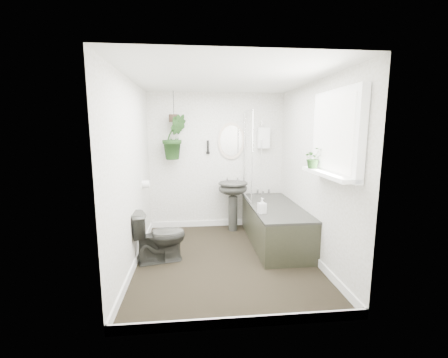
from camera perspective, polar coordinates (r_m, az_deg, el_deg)
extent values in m
cube|color=black|center=(4.11, 0.22, -15.10)|extent=(2.30, 2.80, 0.02)
cube|color=white|center=(3.78, 0.24, 18.78)|extent=(2.30, 2.80, 0.02)
cube|color=white|center=(5.17, -1.41, 3.40)|extent=(2.30, 0.02, 2.30)
cube|color=white|center=(2.40, 3.77, -3.78)|extent=(2.30, 0.02, 2.30)
cube|color=white|center=(3.83, -17.29, 0.81)|extent=(0.02, 2.80, 2.30)
cube|color=white|center=(4.06, 16.73, 1.32)|extent=(0.02, 2.80, 2.30)
cube|color=white|center=(4.08, 0.22, -14.33)|extent=(2.30, 2.80, 0.10)
cube|color=white|center=(5.19, 7.54, 7.77)|extent=(0.20, 0.10, 0.35)
ellipsoid|color=beige|center=(5.13, 1.41, 7.27)|extent=(0.46, 0.03, 0.62)
cylinder|color=black|center=(5.09, -3.08, 6.12)|extent=(0.04, 0.04, 0.22)
cylinder|color=white|center=(4.54, -14.67, -0.96)|extent=(0.11, 0.11, 0.11)
cube|color=white|center=(3.36, 20.60, 8.04)|extent=(0.08, 1.00, 0.90)
cube|color=white|center=(3.36, 19.11, 0.93)|extent=(0.18, 1.00, 0.04)
cube|color=white|center=(3.34, 19.90, 8.08)|extent=(0.01, 0.86, 0.76)
imported|color=#292A25|center=(4.01, -12.20, -10.58)|extent=(0.73, 0.52, 0.67)
imported|color=black|center=(3.60, 16.69, 3.88)|extent=(0.23, 0.20, 0.24)
imported|color=black|center=(4.98, -9.43, 7.87)|extent=(0.47, 0.41, 0.72)
imported|color=black|center=(4.06, 7.25, -5.05)|extent=(0.12, 0.12, 0.21)
cylinder|color=#36261C|center=(4.98, -9.53, 11.35)|extent=(0.16, 0.16, 0.12)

